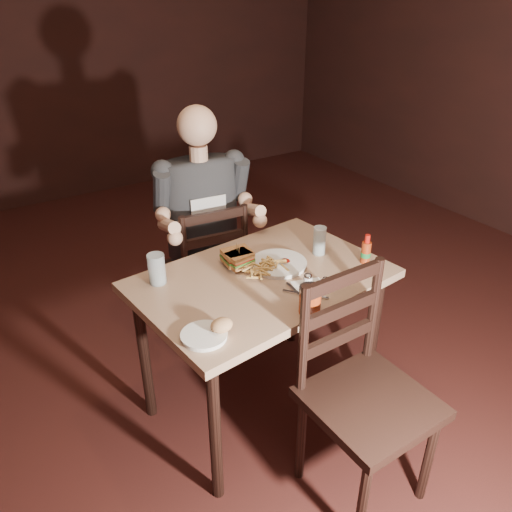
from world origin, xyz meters
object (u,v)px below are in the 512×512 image
glass_right (319,241)px  hot_sauce (366,249)px  main_table (262,293)px  diner (203,197)px  dinner_plate (278,264)px  chair_near (370,402)px  syrup_dispenser (310,300)px  glass_left (157,269)px  side_plate (204,336)px  chair_far (205,271)px

glass_right → hot_sauce: hot_sauce is taller
hot_sauce → glass_right: bearing=124.1°
main_table → hot_sauce: hot_sauce is taller
diner → dinner_plate: (0.08, -0.57, -0.16)m
dinner_plate → hot_sauce: hot_sauce is taller
glass_right → chair_near: bearing=-111.7°
glass_right → syrup_dispenser: size_ratio=1.20×
dinner_plate → glass_left: size_ratio=1.85×
chair_near → dinner_plate: chair_near is taller
glass_left → glass_right: size_ratio=0.99×
chair_near → side_plate: chair_near is taller
dinner_plate → glass_right: (0.23, -0.01, 0.06)m
chair_near → hot_sauce: size_ratio=6.84×
chair_near → glass_left: chair_near is taller
chair_far → diner: size_ratio=0.98×
dinner_plate → syrup_dispenser: size_ratio=2.20×
glass_right → diner: bearing=118.4°
glass_right → side_plate: 0.83m
chair_near → glass_left: 1.04m
side_plate → chair_far: bearing=63.0°
chair_far → side_plate: size_ratio=5.35×
diner → side_plate: diner is taller
hot_sauce → side_plate: 0.91m
diner → glass_left: diner is taller
glass_left → main_table: bearing=-26.1°
main_table → chair_far: (0.04, 0.66, -0.22)m
dinner_plate → side_plate: 0.62m
side_plate → glass_right: bearing=19.9°
chair_near → hot_sauce: 0.71m
glass_left → hot_sauce: size_ratio=0.96×
diner → glass_left: size_ratio=6.74×
dinner_plate → syrup_dispenser: syrup_dispenser is taller
diner → glass_right: diner is taller
main_table → dinner_plate: bearing=17.8°
glass_right → hot_sauce: 0.23m
hot_sauce → syrup_dispenser: (-0.47, -0.18, -0.01)m
glass_left → hot_sauce: 0.96m
glass_left → hot_sauce: bearing=-22.1°
dinner_plate → side_plate: dinner_plate is taller
chair_near → glass_right: size_ratio=7.03×
hot_sauce → main_table: bearing=161.5°
hot_sauce → diner: bearing=119.8°
diner → dinner_plate: bearing=-74.9°
dinner_plate → chair_far: bearing=97.0°
chair_near → syrup_dispenser: size_ratio=8.40×
syrup_dispenser → side_plate: 0.44m
dinner_plate → main_table: bearing=-162.2°
side_plate → chair_near: bearing=-37.2°
chair_near → side_plate: 0.70m
chair_far → side_plate: chair_far is taller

